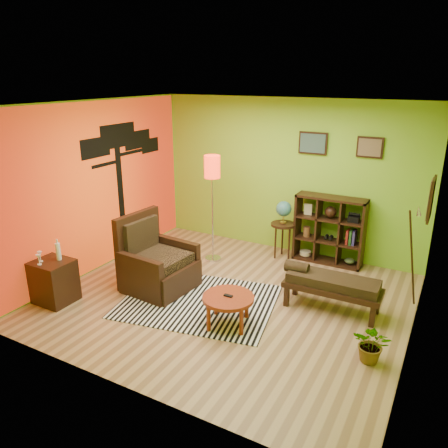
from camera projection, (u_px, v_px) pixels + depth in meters
The scene contains 11 objects.
ground at pixel (229, 298), 6.51m from camera, with size 5.00×5.00×0.00m, color tan.
room_shell at pixel (224, 180), 5.98m from camera, with size 5.04×4.54×2.82m.
zebra_rug at pixel (199, 301), 6.42m from camera, with size 2.19×1.69×0.01m, color white.
coffee_table at pixel (228, 300), 5.72m from camera, with size 0.68×0.68×0.44m.
armchair at pixel (156, 266), 6.76m from camera, with size 1.03×1.04×1.16m.
side_cabinet at pixel (54, 281), 6.34m from camera, with size 0.54×0.49×0.95m.
floor_lamp at pixel (212, 176), 7.40m from camera, with size 0.28×0.28×1.89m.
globe_table at pixel (283, 215), 7.73m from camera, with size 0.43×0.43×1.06m.
cube_shelf at pixel (330, 230), 7.59m from camera, with size 1.20×0.35×1.20m.
bench at pixel (330, 283), 6.10m from camera, with size 1.38×0.50×0.63m.
potted_plant at pixel (372, 348), 5.03m from camera, with size 0.42×0.47×0.36m, color #26661E.
Camera 1 is at (2.72, -5.12, 3.17)m, focal length 35.00 mm.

